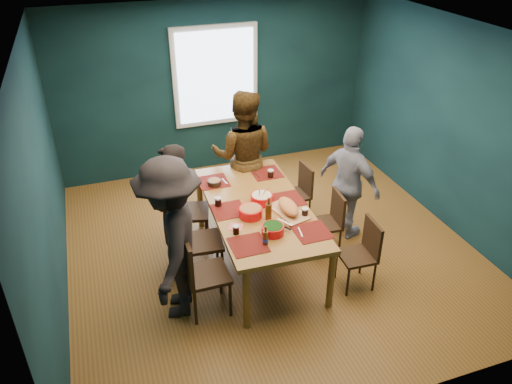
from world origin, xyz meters
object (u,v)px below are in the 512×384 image
Objects in this scene: chair_left_mid at (194,236)px; chair_right_near at (364,249)px; chair_left_near at (198,269)px; chair_right_far at (300,189)px; person_far_left at (173,212)px; bowl_herbs at (273,229)px; bowl_salad at (250,212)px; chair_right_mid at (331,218)px; cutting_board at (288,208)px; dining_table at (258,211)px; bowl_dumpling at (262,198)px; person_near_left at (172,240)px; person_back at (243,156)px; chair_left_far at (183,206)px; person_right at (349,184)px.

chair_right_near is (1.78, -0.75, -0.09)m from chair_left_mid.
chair_left_near reaches higher than chair_right_far.
person_far_left is 6.81× the size of bowl_herbs.
bowl_salad is (-1.02, -0.94, 0.41)m from chair_right_far.
person_far_left reaches higher than chair_right_mid.
chair_left_mid reaches higher than cutting_board.
chair_right_near is 3.14× the size of bowl_salad.
bowl_herbs reaches higher than chair_right_near.
dining_table reaches higher than chair_right_far.
bowl_dumpling is (0.84, 0.05, 0.31)m from chair_left_mid.
chair_right_near is 0.46× the size of person_near_left.
person_far_left is at bearing 140.47° from bowl_herbs.
bowl_herbs is (1.06, -0.11, -0.03)m from person_near_left.
person_near_left is 1.27m from bowl_dumpling.
chair_right_mid is at bearing 16.62° from chair_left_near.
bowl_dumpling is at bearing -143.56° from chair_right_far.
cutting_board reaches higher than bowl_herbs.
chair_right_mid is 3.37× the size of bowl_herbs.
person_back reaches higher than person_far_left.
chair_right_near is 0.51× the size of person_far_left.
bowl_herbs is 0.45m from cutting_board.
chair_left_far is at bearing 123.14° from cutting_board.
bowl_herbs is at bearing -45.36° from chair_left_far.
person_near_left is 0.98m from bowl_salad.
chair_right_near is at bearing -26.21° from bowl_salad.
bowl_dumpling reaches higher than chair_right_mid.
bowl_herbs is at bearing -98.89° from bowl_dumpling.
bowl_herbs is at bearing -148.14° from cutting_board.
chair_left_far is (-0.77, 0.68, -0.17)m from dining_table.
bowl_herbs is (-1.35, -0.79, 0.11)m from person_right.
chair_left_far is 0.60m from person_far_left.
chair_left_far is 1.52× the size of cutting_board.
chair_right_near is at bearing -40.54° from bowl_dumpling.
chair_left_near is 0.89m from bowl_herbs.
dining_table is 8.48× the size of bowl_dumpling.
person_right is 1.56m from bowl_herbs.
person_far_left is at bearing 140.07° from chair_left_mid.
bowl_dumpling is at bearing 34.25° from chair_left_near.
chair_left_mid reaches higher than bowl_herbs.
bowl_salad is at bearing 29.32° from chair_left_near.
person_back is (0.95, 0.46, 0.34)m from chair_left_far.
person_right is at bearing 30.36° from bowl_herbs.
person_near_left is 7.52× the size of bowl_herbs.
chair_right_far is 3.38× the size of bowl_herbs.
cutting_board is at bearing 46.38° from bowl_herbs.
bowl_dumpling is (0.93, 0.64, 0.31)m from chair_left_near.
chair_right_far is at bearing 55.79° from bowl_herbs.
chair_right_near is 0.46× the size of person_back.
bowl_dumpling is (1.16, 0.52, -0.03)m from person_near_left.
bowl_salad is (0.71, 0.41, 0.31)m from chair_left_near.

